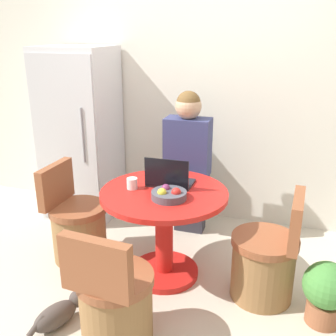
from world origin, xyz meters
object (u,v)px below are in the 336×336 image
at_px(chair_left_side, 77,227).
at_px(cat, 59,313).
at_px(fruit_bowl, 169,194).
at_px(potted_plant, 326,291).
at_px(laptop, 169,180).
at_px(dining_table, 164,220).
at_px(chair_near_camera, 115,304).
at_px(chair_right_side, 266,263).
at_px(person_seated, 189,157).
at_px(refrigerator, 80,135).

bearing_deg(chair_left_side, cat, -157.87).
xyz_separation_m(fruit_bowl, potted_plant, (1.11, -0.08, -0.51)).
height_order(laptop, fruit_bowl, laptop).
height_order(dining_table, fruit_bowl, fruit_bowl).
xyz_separation_m(laptop, potted_plant, (1.19, -0.32, -0.53)).
distance_m(chair_near_camera, cat, 0.48).
bearing_deg(chair_near_camera, chair_right_side, -134.03).
distance_m(person_seated, potted_plant, 1.58).
bearing_deg(potted_plant, chair_right_side, 158.17).
xyz_separation_m(dining_table, fruit_bowl, (0.08, -0.12, 0.28)).
relative_size(person_seated, cat, 3.17).
bearing_deg(chair_near_camera, fruit_bowl, -97.24).
height_order(chair_left_side, cat, chair_left_side).
bearing_deg(cat, person_seated, 3.06).
bearing_deg(chair_near_camera, refrigerator, -51.07).
relative_size(refrigerator, cat, 3.95).
bearing_deg(chair_right_side, person_seated, -130.97).
bearing_deg(refrigerator, cat, -67.19).
xyz_separation_m(chair_near_camera, laptop, (0.07, 0.90, 0.50)).
relative_size(person_seated, potted_plant, 3.07).
bearing_deg(laptop, chair_left_side, 6.79).
bearing_deg(person_seated, chair_left_side, 40.54).
relative_size(dining_table, chair_near_camera, 1.16).
xyz_separation_m(fruit_bowl, cat, (-0.57, -0.63, -0.68)).
bearing_deg(fruit_bowl, potted_plant, -4.17).
distance_m(person_seated, laptop, 0.59).
xyz_separation_m(chair_left_side, cat, (0.29, -0.77, -0.20)).
height_order(person_seated, fruit_bowl, person_seated).
relative_size(dining_table, chair_right_side, 1.16).
distance_m(dining_table, fruit_bowl, 0.31).
distance_m(laptop, fruit_bowl, 0.25).
xyz_separation_m(chair_right_side, cat, (-1.28, -0.71, -0.20)).
distance_m(refrigerator, potted_plant, 2.65).
bearing_deg(dining_table, fruit_bowl, -57.68).
distance_m(chair_right_side, laptop, 0.94).
bearing_deg(refrigerator, dining_table, -35.73).
relative_size(refrigerator, fruit_bowl, 6.77).
distance_m(person_seated, cat, 1.69).
distance_m(chair_right_side, potted_plant, 0.44).
bearing_deg(potted_plant, person_seated, 142.49).
bearing_deg(fruit_bowl, chair_near_camera, -102.02).
bearing_deg(chair_right_side, laptop, -98.46).
xyz_separation_m(refrigerator, chair_right_side, (1.95, -0.88, -0.58)).
distance_m(dining_table, person_seated, 0.76).
bearing_deg(fruit_bowl, cat, -132.26).
xyz_separation_m(person_seated, potted_plant, (1.18, -0.91, -0.53)).
height_order(refrigerator, person_seated, refrigerator).
bearing_deg(chair_left_side, dining_table, -90.00).
xyz_separation_m(laptop, fruit_bowl, (0.07, -0.24, -0.02)).
xyz_separation_m(chair_left_side, laptop, (0.79, 0.09, 0.50)).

